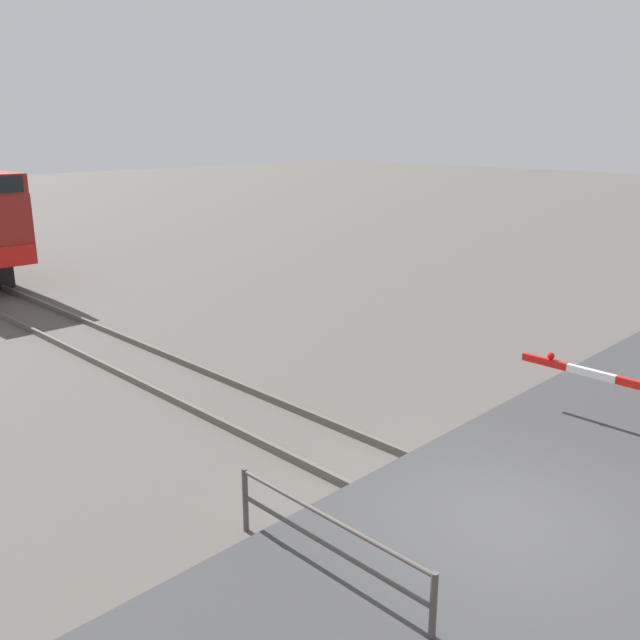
% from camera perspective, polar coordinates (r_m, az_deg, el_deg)
% --- Properties ---
extents(ground_plane, '(160.00, 160.00, 0.00)m').
position_cam_1_polar(ground_plane, '(10.12, 15.40, -16.85)').
color(ground_plane, '#514C47').
extents(rail_track_left, '(0.08, 80.00, 0.15)m').
position_cam_1_polar(rail_track_left, '(9.55, 13.15, -18.30)').
color(rail_track_left, '#59544C').
rests_on(rail_track_left, ground_plane).
extents(rail_track_right, '(0.08, 80.00, 0.15)m').
position_cam_1_polar(rail_track_right, '(10.63, 17.44, -14.84)').
color(rail_track_right, '#59544C').
rests_on(rail_track_right, ground_plane).
extents(road_surface, '(36.00, 4.46, 0.15)m').
position_cam_1_polar(road_surface, '(10.08, 15.43, -16.48)').
color(road_surface, '#38383A').
rests_on(road_surface, ground_plane).
extents(guard_railing, '(0.08, 3.22, 0.95)m').
position_cam_1_polar(guard_railing, '(8.54, 0.59, -17.84)').
color(guard_railing, '#4C4742').
rests_on(guard_railing, ground_plane).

